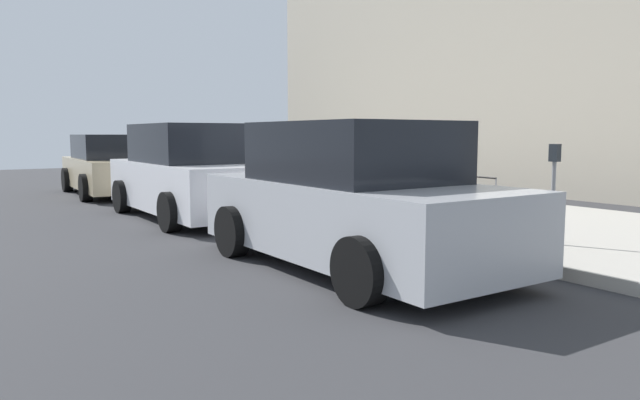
{
  "coord_description": "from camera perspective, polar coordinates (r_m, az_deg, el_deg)",
  "views": [
    {
      "loc": [
        -8.99,
        5.53,
        1.53
      ],
      "look_at": [
        -1.79,
        0.66,
        0.56
      ],
      "focal_mm": 33.26,
      "sensor_mm": 36.0,
      "label": 1
    }
  ],
  "objects": [
    {
      "name": "parked_car_beige_2",
      "position": [
        16.03,
        -19.24,
        3.08
      ],
      "size": [
        4.53,
        2.25,
        1.53
      ],
      "color": "tan",
      "rests_on": "ground_plane"
    },
    {
      "name": "fire_hydrant",
      "position": [
        11.63,
        -0.84,
        1.5
      ],
      "size": [
        0.39,
        0.21,
        0.78
      ],
      "color": "red",
      "rests_on": "sidewalk_curb"
    },
    {
      "name": "suitcase_red_6",
      "position": [
        10.51,
        2.94,
        0.39
      ],
      "size": [
        0.35,
        0.23,
        0.87
      ],
      "color": "red",
      "rests_on": "sidewalk_curb"
    },
    {
      "name": "ground_plane",
      "position": [
        10.67,
        -2.43,
        -1.92
      ],
      "size": [
        40.0,
        40.0,
        0.0
      ],
      "primitive_type": "plane",
      "color": "#333335"
    },
    {
      "name": "suitcase_black_1",
      "position": [
        8.67,
        12.68,
        -1.03
      ],
      "size": [
        0.37,
        0.27,
        0.82
      ],
      "color": "black",
      "rests_on": "sidewalk_curb"
    },
    {
      "name": "suitcase_maroon_0",
      "position": [
        8.38,
        15.46,
        -1.52
      ],
      "size": [
        0.47,
        0.23,
        0.83
      ],
      "color": "maroon",
      "rests_on": "sidewalk_curb"
    },
    {
      "name": "suitcase_olive_3",
      "position": [
        9.35,
        8.69,
        -0.23
      ],
      "size": [
        0.36,
        0.26,
        0.99
      ],
      "color": "#59601E",
      "rests_on": "sidewalk_curb"
    },
    {
      "name": "suitcase_teal_2",
      "position": [
        9.03,
        10.73,
        -0.63
      ],
      "size": [
        0.41,
        0.25,
        0.68
      ],
      "color": "#0F606B",
      "rests_on": "sidewalk_curb"
    },
    {
      "name": "parked_car_silver_0",
      "position": [
        6.8,
        3.19,
        -0.02
      ],
      "size": [
        4.25,
        2.04,
        1.67
      ],
      "color": "#B2B5BA",
      "rests_on": "ground_plane"
    },
    {
      "name": "suitcase_navy_5",
      "position": [
        10.09,
        4.61,
        0.21
      ],
      "size": [
        0.5,
        0.24,
        0.69
      ],
      "color": "navy",
      "rests_on": "sidewalk_curb"
    },
    {
      "name": "parked_car_white_1",
      "position": [
        11.13,
        -12.41,
        2.42
      ],
      "size": [
        4.5,
        2.01,
        1.72
      ],
      "color": "silver",
      "rests_on": "ground_plane"
    },
    {
      "name": "suitcase_silver_4",
      "position": [
        9.77,
        7.28,
        0.12
      ],
      "size": [
        0.41,
        0.26,
        0.94
      ],
      "color": "#9EA0A8",
      "rests_on": "sidewalk_curb"
    },
    {
      "name": "suitcase_maroon_7",
      "position": [
        10.92,
        1.83,
        0.83
      ],
      "size": [
        0.4,
        0.21,
        0.89
      ],
      "color": "maroon",
      "rests_on": "sidewalk_curb"
    },
    {
      "name": "sidewalk_curb",
      "position": [
        12.14,
        7.66,
        -0.63
      ],
      "size": [
        18.0,
        5.0,
        0.14
      ],
      "primitive_type": "cube",
      "color": "#ADA89E",
      "rests_on": "ground_plane"
    },
    {
      "name": "parking_meter",
      "position": [
        8.01,
        21.57,
        1.86
      ],
      "size": [
        0.12,
        0.09,
        1.27
      ],
      "color": "slate",
      "rests_on": "sidewalk_curb"
    },
    {
      "name": "bollard_post",
      "position": [
        12.08,
        -3.04,
        1.6
      ],
      "size": [
        0.13,
        0.13,
        0.79
      ],
      "primitive_type": "cylinder",
      "color": "#333338",
      "rests_on": "sidewalk_curb"
    }
  ]
}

